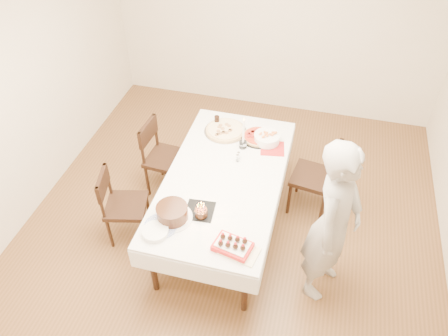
% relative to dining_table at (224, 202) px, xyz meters
% --- Properties ---
extents(floor, '(5.00, 5.00, 0.00)m').
position_rel_dining_table_xyz_m(floor, '(0.08, -0.02, -0.38)').
color(floor, brown).
rests_on(floor, ground).
extents(wall_back, '(4.50, 0.04, 2.70)m').
position_rel_dining_table_xyz_m(wall_back, '(0.08, 2.48, 0.98)').
color(wall_back, beige).
rests_on(wall_back, floor).
extents(wall_left, '(0.04, 5.00, 2.70)m').
position_rel_dining_table_xyz_m(wall_left, '(-2.17, -0.02, 0.98)').
color(wall_left, beige).
rests_on(wall_left, floor).
extents(dining_table, '(1.16, 2.15, 0.75)m').
position_rel_dining_table_xyz_m(dining_table, '(0.00, 0.00, 0.00)').
color(dining_table, white).
rests_on(dining_table, floor).
extents(chair_right_savory, '(0.55, 0.55, 0.94)m').
position_rel_dining_table_xyz_m(chair_right_savory, '(0.87, 0.53, 0.09)').
color(chair_right_savory, black).
rests_on(chair_right_savory, floor).
extents(chair_left_savory, '(0.51, 0.51, 0.93)m').
position_rel_dining_table_xyz_m(chair_left_savory, '(-0.79, 0.42, 0.09)').
color(chair_left_savory, black).
rests_on(chair_left_savory, floor).
extents(chair_left_dessert, '(0.54, 0.54, 0.88)m').
position_rel_dining_table_xyz_m(chair_left_dessert, '(-0.95, -0.36, 0.06)').
color(chair_left_dessert, black).
rests_on(chair_left_dessert, floor).
extents(person, '(0.59, 0.73, 1.74)m').
position_rel_dining_table_xyz_m(person, '(1.09, -0.46, 0.50)').
color(person, '#B2ADA8').
rests_on(person, floor).
extents(pizza_white, '(0.61, 0.61, 0.04)m').
position_rel_dining_table_xyz_m(pizza_white, '(-0.17, 0.71, 0.40)').
color(pizza_white, beige).
rests_on(pizza_white, dining_table).
extents(pizza_pepperoni, '(0.44, 0.44, 0.04)m').
position_rel_dining_table_xyz_m(pizza_pepperoni, '(0.21, 0.69, 0.40)').
color(pizza_pepperoni, red).
rests_on(pizza_pepperoni, dining_table).
extents(red_placemat, '(0.29, 0.29, 0.01)m').
position_rel_dining_table_xyz_m(red_placemat, '(0.39, 0.56, 0.38)').
color(red_placemat, '#B21E1E').
rests_on(red_placemat, dining_table).
extents(pasta_bowl, '(0.33, 0.33, 0.09)m').
position_rel_dining_table_xyz_m(pasta_bowl, '(0.31, 0.65, 0.43)').
color(pasta_bowl, white).
rests_on(pasta_bowl, dining_table).
extents(taper_candle, '(0.11, 0.11, 0.39)m').
position_rel_dining_table_xyz_m(taper_candle, '(0.08, 0.50, 0.57)').
color(taper_candle, white).
rests_on(taper_candle, dining_table).
extents(shaker_pair, '(0.08, 0.08, 0.09)m').
position_rel_dining_table_xyz_m(shaker_pair, '(0.08, 0.26, 0.42)').
color(shaker_pair, white).
rests_on(shaker_pair, dining_table).
extents(cola_glass, '(0.07, 0.07, 0.11)m').
position_rel_dining_table_xyz_m(cola_glass, '(-0.30, 0.83, 0.43)').
color(cola_glass, black).
rests_on(cola_glass, dining_table).
extents(layer_cake, '(0.38, 0.38, 0.14)m').
position_rel_dining_table_xyz_m(layer_cake, '(-0.31, -0.65, 0.45)').
color(layer_cake, '#351A0D').
rests_on(layer_cake, dining_table).
extents(cake_board, '(0.28, 0.28, 0.01)m').
position_rel_dining_table_xyz_m(cake_board, '(-0.10, -0.50, 0.38)').
color(cake_board, black).
rests_on(cake_board, dining_table).
extents(birthday_cake, '(0.12, 0.12, 0.13)m').
position_rel_dining_table_xyz_m(birthday_cake, '(-0.07, -0.55, 0.45)').
color(birthday_cake, '#381B0F').
rests_on(birthday_cake, dining_table).
extents(strawberry_box, '(0.36, 0.28, 0.08)m').
position_rel_dining_table_xyz_m(strawberry_box, '(0.30, -0.84, 0.41)').
color(strawberry_box, red).
rests_on(strawberry_box, dining_table).
extents(box_lid, '(0.36, 0.27, 0.03)m').
position_rel_dining_table_xyz_m(box_lid, '(0.36, -0.86, 0.38)').
color(box_lid, beige).
rests_on(box_lid, dining_table).
extents(plate_stack, '(0.31, 0.31, 0.05)m').
position_rel_dining_table_xyz_m(plate_stack, '(-0.40, -0.85, 0.40)').
color(plate_stack, white).
rests_on(plate_stack, dining_table).
extents(china_plate, '(0.33, 0.33, 0.01)m').
position_rel_dining_table_xyz_m(china_plate, '(-0.38, -0.77, 0.38)').
color(china_plate, white).
rests_on(china_plate, dining_table).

